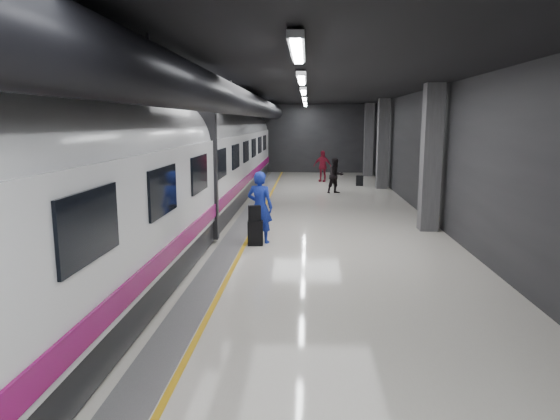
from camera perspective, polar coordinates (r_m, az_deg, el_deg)
name	(u,v)px	position (r m, az deg, el deg)	size (l,w,h in m)	color
ground	(280,243)	(14.01, -0.05, -3.80)	(40.00, 40.00, 0.00)	silver
platform_hall	(271,115)	(14.58, -0.98, 10.77)	(10.02, 40.02, 4.51)	black
train	(163,169)	(14.22, -13.27, 4.60)	(3.05, 38.00, 4.05)	black
traveler_main	(260,207)	(13.90, -2.30, 0.33)	(0.73, 0.48, 2.01)	#182FB9
suitcase_main	(255,233)	(13.71, -2.83, -2.66)	(0.42, 0.26, 0.68)	black
shoulder_bag	(255,213)	(13.57, -2.92, -0.39)	(0.32, 0.17, 0.43)	black
traveler_far_a	(336,176)	(23.76, 6.38, 3.92)	(0.82, 0.64, 1.68)	black
traveler_far_b	(322,166)	(28.49, 4.87, 5.02)	(1.03, 0.43, 1.75)	maroon
suitcase_far	(360,181)	(26.87, 9.09, 3.33)	(0.37, 0.24, 0.54)	black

